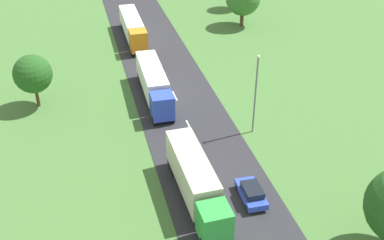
% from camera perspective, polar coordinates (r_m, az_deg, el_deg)
% --- Properties ---
extents(road, '(10.00, 140.00, 0.06)m').
position_cam_1_polar(road, '(48.70, 0.87, -3.35)').
color(road, '#2B2B30').
rests_on(road, ground).
extents(lane_marking_centre, '(0.16, 117.88, 0.01)m').
position_cam_1_polar(lane_marking_centre, '(45.82, 2.11, -5.92)').
color(lane_marking_centre, white).
rests_on(lane_marking_centre, road).
extents(truck_lead, '(2.80, 12.21, 3.80)m').
position_cam_1_polar(truck_lead, '(41.02, 0.47, -7.31)').
color(truck_lead, green).
rests_on(truck_lead, road).
extents(truck_second, '(2.65, 12.81, 3.59)m').
position_cam_1_polar(truck_second, '(56.74, -4.64, 4.53)').
color(truck_second, blue).
rests_on(truck_second, road).
extents(truck_third, '(2.54, 13.47, 3.49)m').
position_cam_1_polar(truck_third, '(74.07, -7.17, 11.09)').
color(truck_third, orange).
rests_on(truck_third, road).
extents(car_second, '(1.93, 4.06, 1.50)m').
position_cam_1_polar(car_second, '(42.21, 7.19, -8.73)').
color(car_second, blue).
rests_on(car_second, road).
extents(lamppost_second, '(0.36, 0.36, 9.03)m').
position_cam_1_polar(lamppost_second, '(49.12, 7.70, 3.50)').
color(lamppost_second, slate).
rests_on(lamppost_second, ground).
extents(tree_oak, '(4.44, 4.44, 6.42)m').
position_cam_1_polar(tree_oak, '(56.95, -18.70, 5.29)').
color(tree_oak, '#513823').
rests_on(tree_oak, ground).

